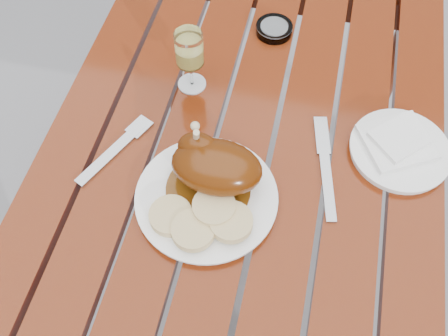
# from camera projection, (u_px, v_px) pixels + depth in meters

# --- Properties ---
(ground) EXTENTS (60.00, 60.00, 0.00)m
(ground) POSITION_uv_depth(u_px,v_px,m) (237.00, 268.00, 1.66)
(ground) COLOR slate
(ground) RESTS_ON ground
(table) EXTENTS (0.80, 1.20, 0.75)m
(table) POSITION_uv_depth(u_px,v_px,m) (240.00, 219.00, 1.34)
(table) COLOR maroon
(table) RESTS_ON ground
(dinner_plate) EXTENTS (0.35, 0.35, 0.02)m
(dinner_plate) POSITION_uv_depth(u_px,v_px,m) (207.00, 198.00, 0.94)
(dinner_plate) COLOR white
(dinner_plate) RESTS_ON table
(roast_duck) EXTENTS (0.18, 0.16, 0.12)m
(roast_duck) POSITION_uv_depth(u_px,v_px,m) (214.00, 165.00, 0.91)
(roast_duck) COLOR #582E0A
(roast_duck) RESTS_ON dinner_plate
(bread_dumplings) EXTENTS (0.19, 0.13, 0.03)m
(bread_dumplings) POSITION_uv_depth(u_px,v_px,m) (202.00, 219.00, 0.89)
(bread_dumplings) COLOR tan
(bread_dumplings) RESTS_ON dinner_plate
(wine_glass) EXTENTS (0.08, 0.08, 0.15)m
(wine_glass) POSITION_uv_depth(u_px,v_px,m) (190.00, 61.00, 1.04)
(wine_glass) COLOR #E9DD69
(wine_glass) RESTS_ON table
(side_plate) EXTENTS (0.22, 0.22, 0.02)m
(side_plate) POSITION_uv_depth(u_px,v_px,m) (400.00, 151.00, 1.00)
(side_plate) COLOR white
(side_plate) RESTS_ON table
(napkin) EXTENTS (0.17, 0.17, 0.01)m
(napkin) POSITION_uv_depth(u_px,v_px,m) (397.00, 142.00, 0.99)
(napkin) COLOR white
(napkin) RESTS_ON side_plate
(ashtray) EXTENTS (0.10, 0.10, 0.02)m
(ashtray) POSITION_uv_depth(u_px,v_px,m) (274.00, 29.00, 1.18)
(ashtray) COLOR #B2B7BC
(ashtray) RESTS_ON table
(fork) EXTENTS (0.10, 0.17, 0.01)m
(fork) POSITION_uv_depth(u_px,v_px,m) (111.00, 153.00, 1.00)
(fork) COLOR gray
(fork) RESTS_ON table
(knife) EXTENTS (0.06, 0.21, 0.01)m
(knife) POSITION_uv_depth(u_px,v_px,m) (326.00, 174.00, 0.97)
(knife) COLOR gray
(knife) RESTS_ON table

